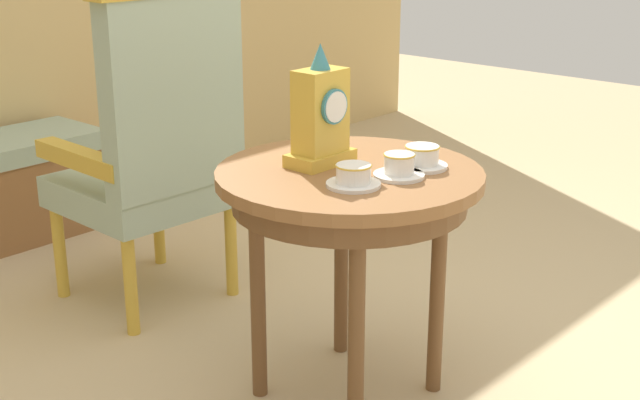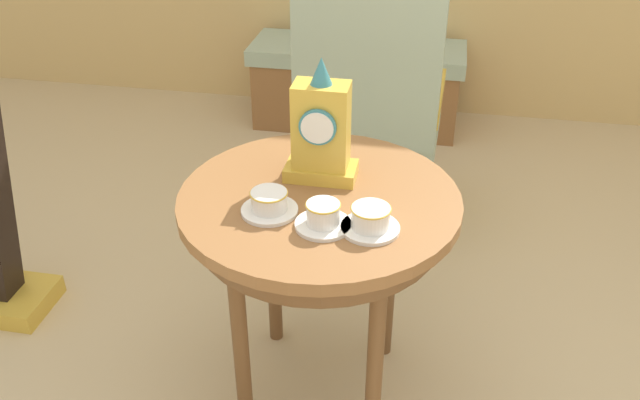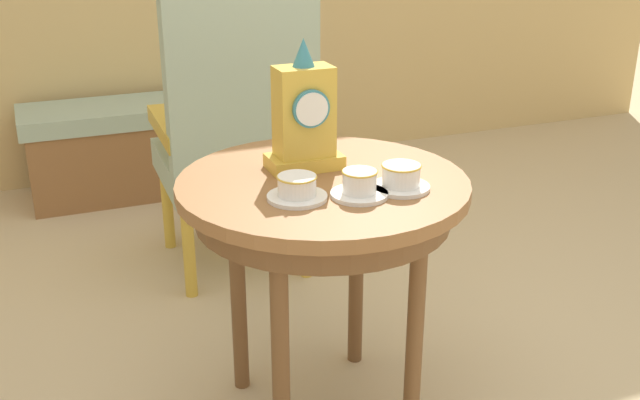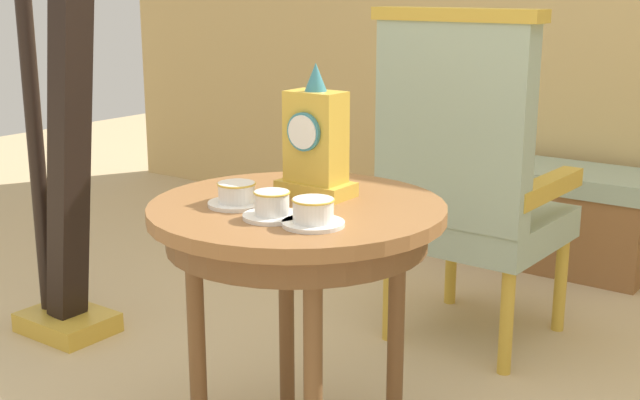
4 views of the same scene
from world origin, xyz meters
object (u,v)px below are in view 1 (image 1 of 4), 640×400
teacup_right (399,167)px  armchair (156,145)px  side_table (349,197)px  mantel_clock (321,117)px  teacup_center (422,158)px  teacup_left (353,176)px

teacup_right → armchair: size_ratio=0.12×
side_table → mantel_clock: (-0.01, 0.09, 0.21)m
teacup_center → armchair: 1.03m
teacup_right → teacup_center: 0.11m
teacup_left → teacup_center: teacup_center is taller
teacup_left → side_table: bearing=44.1°
teacup_left → teacup_center: bearing=-7.1°
teacup_right → teacup_center: size_ratio=0.97×
teacup_left → armchair: (0.13, 0.99, -0.12)m
teacup_center → mantel_clock: (-0.16, 0.23, 0.11)m
side_table → armchair: size_ratio=0.65×
teacup_left → teacup_right: size_ratio=1.04×
teacup_right → teacup_center: (0.11, 0.01, 0.00)m
teacup_left → armchair: 1.00m
mantel_clock → armchair: (0.04, 0.79, -0.23)m
teacup_right → armchair: bearing=90.5°
armchair → side_table: bearing=-91.7°
side_table → teacup_right: (0.04, -0.14, 0.11)m
armchair → teacup_left: bearing=-97.6°
side_table → teacup_right: bearing=-75.8°
side_table → teacup_left: (-0.11, -0.10, 0.11)m
side_table → mantel_clock: mantel_clock is taller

